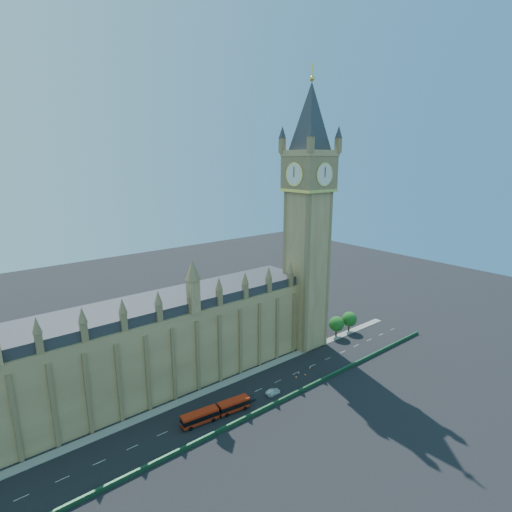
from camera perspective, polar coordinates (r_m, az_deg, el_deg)
ground at (r=127.05m, az=-1.15°, el=-19.21°), size 400.00×400.00×0.00m
palace_westminster at (r=126.55m, az=-16.80°, el=-12.77°), size 120.00×20.00×28.00m
elizabeth_tower at (r=143.33m, az=7.48°, el=7.78°), size 20.59×20.59×105.00m
bridge_parapet at (r=120.90m, az=1.64°, el=-20.77°), size 160.00×0.60×1.20m
kerb_north at (r=133.54m, az=-3.76°, el=-17.42°), size 160.00×3.00×0.16m
tree_east_near at (r=163.45m, az=11.45°, el=-9.42°), size 6.00×6.00×8.50m
tree_east_far at (r=169.27m, az=13.22°, el=-8.69°), size 6.00×6.00×8.50m
red_bus at (r=117.63m, az=-5.71°, el=-21.23°), size 20.19×5.21×3.40m
car_grey at (r=123.81m, az=-1.11°, el=-19.75°), size 4.54×1.83×1.55m
car_silver at (r=127.18m, az=2.42°, el=-18.78°), size 4.64×1.83×1.50m
car_white at (r=126.64m, az=2.61°, el=-19.01°), size 4.35×2.00×1.23m
cone_a at (r=141.27m, az=7.71°, el=-15.52°), size 0.57×0.57×0.75m
cone_b at (r=137.84m, az=6.12°, el=-16.27°), size 0.50×0.50×0.71m
cone_c at (r=135.46m, az=5.77°, el=-16.83°), size 0.51×0.51×0.77m
cone_d at (r=137.17m, az=7.03°, el=-16.46°), size 0.46×0.46×0.71m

